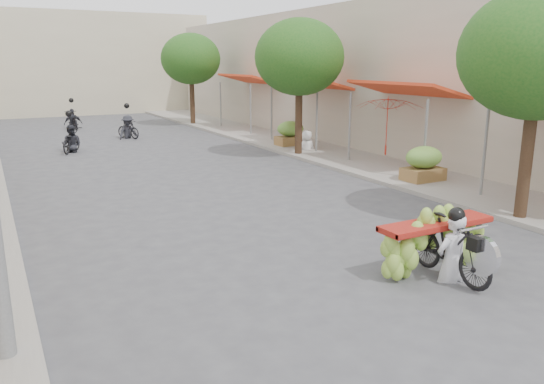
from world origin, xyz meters
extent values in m
plane|color=#4B4B4F|center=(0.00, 0.00, 0.00)|extent=(120.00, 120.00, 0.00)
cube|color=gray|center=(7.00, 15.00, 0.06)|extent=(4.00, 60.00, 0.12)
cube|color=#B2A594|center=(12.00, 14.00, 3.00)|extent=(8.00, 40.00, 6.00)
cylinder|color=slate|center=(6.30, 5.90, 1.27)|extent=(0.08, 0.08, 2.55)
cube|color=red|center=(7.12, 10.00, 2.75)|extent=(1.77, 4.20, 0.53)
cylinder|color=slate|center=(6.30, 8.10, 1.27)|extent=(0.08, 0.08, 2.55)
cylinder|color=slate|center=(6.30, 11.90, 1.27)|extent=(0.08, 0.08, 2.55)
cube|color=red|center=(7.12, 16.00, 2.75)|extent=(1.77, 4.20, 0.53)
cylinder|color=slate|center=(6.30, 14.10, 1.27)|extent=(0.08, 0.08, 2.55)
cylinder|color=slate|center=(6.30, 17.90, 1.27)|extent=(0.08, 0.08, 2.55)
cube|color=red|center=(7.12, 22.00, 2.75)|extent=(1.77, 4.20, 0.53)
cylinder|color=slate|center=(6.30, 20.10, 1.27)|extent=(0.08, 0.08, 2.55)
cylinder|color=slate|center=(6.30, 23.90, 1.27)|extent=(0.08, 0.08, 2.55)
cube|color=beige|center=(0.00, 38.00, 3.50)|extent=(20.00, 6.00, 7.00)
cylinder|color=#3A2719|center=(5.40, 4.00, 1.60)|extent=(0.28, 0.28, 3.20)
ellipsoid|color=#275619|center=(5.40, 4.00, 3.80)|extent=(3.40, 3.40, 2.90)
cylinder|color=#3A2719|center=(5.40, 14.00, 1.60)|extent=(0.28, 0.28, 3.20)
ellipsoid|color=#275619|center=(5.40, 14.00, 3.80)|extent=(3.40, 3.40, 2.90)
cylinder|color=#3A2719|center=(5.40, 26.00, 1.60)|extent=(0.28, 0.28, 3.20)
ellipsoid|color=#275619|center=(5.40, 26.00, 3.80)|extent=(3.40, 3.40, 2.90)
cube|color=olive|center=(6.20, 8.00, 0.37)|extent=(1.20, 0.80, 0.50)
ellipsoid|color=#669C3A|center=(6.20, 8.00, 0.95)|extent=(1.20, 0.88, 0.66)
cube|color=olive|center=(6.20, 16.00, 0.37)|extent=(1.20, 0.80, 0.50)
ellipsoid|color=#669C3A|center=(6.20, 16.00, 0.95)|extent=(1.20, 0.88, 0.66)
imported|color=black|center=(1.40, 2.36, 0.55)|extent=(0.58, 1.89, 1.10)
cylinder|color=silver|center=(1.40, 1.71, 0.62)|extent=(0.10, 0.66, 0.66)
cube|color=black|center=(1.40, 1.81, 0.80)|extent=(0.28, 0.22, 0.22)
cylinder|color=silver|center=(1.40, 1.91, 1.02)|extent=(0.60, 0.05, 0.05)
cube|color=maroon|center=(1.40, 2.71, 0.88)|extent=(2.21, 0.55, 0.10)
imported|color=silver|center=(1.40, 2.31, 1.17)|extent=(0.63, 0.47, 1.75)
sphere|color=black|center=(1.40, 2.28, 2.02)|extent=(0.28, 0.28, 0.28)
imported|color=#A32215|center=(6.20, 9.69, 2.57)|extent=(2.56, 2.56, 1.93)
imported|color=white|center=(6.24, 14.71, 0.89)|extent=(0.77, 0.48, 1.53)
imported|color=black|center=(-2.33, 19.26, 0.49)|extent=(1.36, 1.84, 0.97)
imported|color=#26272E|center=(-2.33, 19.26, 1.12)|extent=(0.92, 0.79, 1.65)
sphere|color=black|center=(-2.33, 19.26, 1.58)|extent=(0.26, 0.26, 0.26)
imported|color=black|center=(0.71, 22.19, 0.45)|extent=(1.06, 1.56, 0.90)
imported|color=#26272E|center=(0.71, 22.19, 1.12)|extent=(1.19, 0.96, 1.65)
sphere|color=black|center=(0.71, 22.19, 1.58)|extent=(0.26, 0.26, 0.26)
imported|color=black|center=(-1.08, 27.40, 0.48)|extent=(0.74, 1.74, 0.96)
imported|color=#26272E|center=(-1.08, 27.40, 1.12)|extent=(1.00, 0.61, 1.65)
sphere|color=black|center=(-1.08, 27.40, 1.58)|extent=(0.26, 0.26, 0.26)
camera|label=1|loc=(-5.29, -3.69, 3.61)|focal=35.00mm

